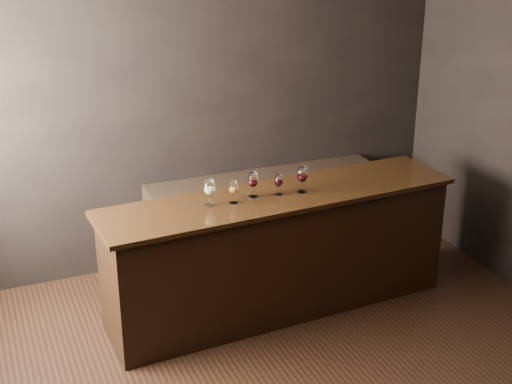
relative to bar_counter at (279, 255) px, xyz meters
name	(u,v)px	position (x,y,z in m)	size (l,w,h in m)	color
room_shell	(254,144)	(-0.61, -0.91, 1.31)	(5.02, 4.52, 2.81)	black
bar_counter	(279,255)	(0.00, 0.00, 0.00)	(2.86, 0.62, 1.00)	black
bar_top	(280,196)	(0.00, 0.00, 0.52)	(2.96, 0.69, 0.04)	black
back_bar_shelf	(264,215)	(0.30, 1.00, -0.09)	(2.26, 0.40, 0.81)	black
glass_white	(210,188)	(-0.59, 0.00, 0.68)	(0.09, 0.09, 0.21)	white
glass_amber	(233,188)	(-0.41, -0.03, 0.66)	(0.08, 0.08, 0.18)	white
glass_red_a	(253,180)	(-0.22, 0.03, 0.68)	(0.09, 0.09, 0.20)	white
glass_red_b	(278,181)	(-0.02, 0.00, 0.65)	(0.07, 0.07, 0.17)	white
glass_red_c	(302,175)	(0.18, -0.03, 0.68)	(0.09, 0.09, 0.21)	white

